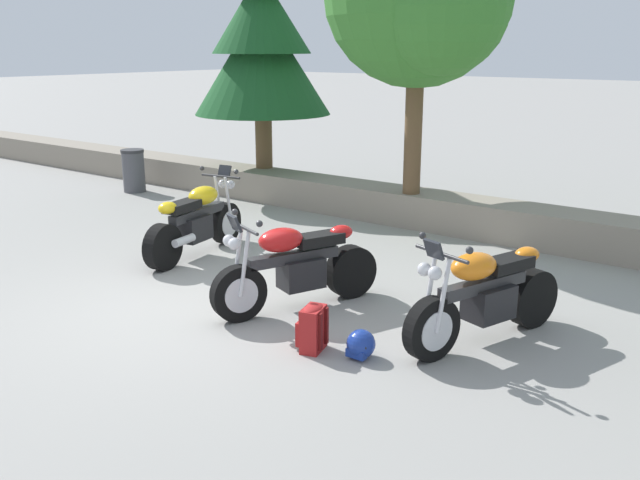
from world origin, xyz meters
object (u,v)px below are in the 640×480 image
at_px(rider_backpack, 313,327).
at_px(motorcycle_red_centre, 295,267).
at_px(motorcycle_yellow_near_left, 197,222).
at_px(pine_tree_far_left, 262,43).
at_px(motorcycle_orange_far_right, 484,296).
at_px(trash_bin, 134,171).
at_px(rider_helmet, 360,345).

bearing_deg(rider_backpack, motorcycle_red_centre, 137.50).
relative_size(motorcycle_yellow_near_left, pine_tree_far_left, 0.49).
distance_m(motorcycle_orange_far_right, trash_bin, 9.19).
relative_size(motorcycle_orange_far_right, trash_bin, 2.33).
bearing_deg(pine_tree_far_left, motorcycle_yellow_near_left, -61.63).
bearing_deg(rider_helmet, pine_tree_far_left, 138.24).
bearing_deg(pine_tree_far_left, motorcycle_orange_far_right, -32.09).
xyz_separation_m(motorcycle_yellow_near_left, motorcycle_red_centre, (2.41, -0.78, 0.00)).
xyz_separation_m(motorcycle_orange_far_right, rider_backpack, (-1.23, -1.17, -0.24)).
bearing_deg(rider_helmet, trash_bin, 155.10).
distance_m(motorcycle_yellow_near_left, motorcycle_red_centre, 2.53).
relative_size(motorcycle_yellow_near_left, motorcycle_red_centre, 1.04).
distance_m(motorcycle_red_centre, pine_tree_far_left, 6.70).
bearing_deg(motorcycle_orange_far_right, pine_tree_far_left, 147.91).
height_order(rider_backpack, rider_helmet, rider_backpack).
xyz_separation_m(motorcycle_red_centre, trash_bin, (-6.72, 3.09, -0.05)).
height_order(motorcycle_red_centre, motorcycle_orange_far_right, same).
bearing_deg(motorcycle_red_centre, rider_backpack, -42.50).
distance_m(motorcycle_yellow_near_left, motorcycle_orange_far_right, 4.49).
xyz_separation_m(motorcycle_yellow_near_left, rider_backpack, (3.24, -1.54, -0.24)).
bearing_deg(rider_helmet, motorcycle_orange_far_right, 53.67).
relative_size(motorcycle_red_centre, trash_bin, 2.29).
distance_m(motorcycle_yellow_near_left, rider_backpack, 3.60).
distance_m(rider_helmet, pine_tree_far_left, 8.12).
xyz_separation_m(pine_tree_far_left, trash_bin, (-2.33, -1.36, -2.49)).
height_order(rider_helmet, pine_tree_far_left, pine_tree_far_left).
bearing_deg(rider_backpack, motorcycle_yellow_near_left, 154.51).
relative_size(rider_backpack, pine_tree_far_left, 0.11).
bearing_deg(rider_helmet, rider_backpack, -164.25).
bearing_deg(rider_backpack, pine_tree_far_left, 135.05).
bearing_deg(motorcycle_red_centre, rider_helmet, -25.87).
relative_size(rider_helmet, pine_tree_far_left, 0.07).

